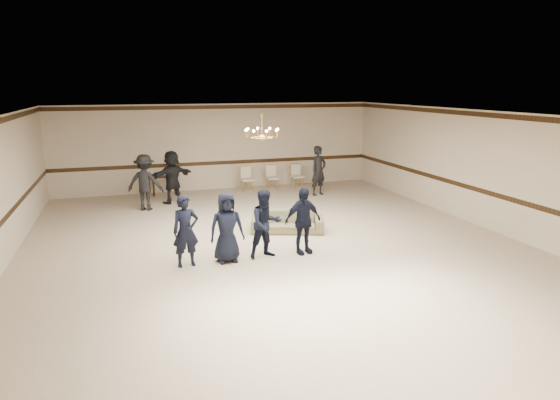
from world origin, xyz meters
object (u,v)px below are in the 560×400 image
at_px(chandelier, 262,125).
at_px(banquet_chair_right, 297,176).
at_px(boy_d, 303,221).
at_px(banquet_chair_left, 247,179).
at_px(boy_b, 227,227).
at_px(adult_right, 319,171).
at_px(boy_a, 186,231).
at_px(boy_c, 266,224).
at_px(console_table, 164,186).
at_px(adult_left, 145,182).
at_px(settee, 288,221).
at_px(adult_mid, 172,177).
at_px(banquet_chair_mid, 273,178).

distance_m(chandelier, banquet_chair_right, 6.47).
relative_size(chandelier, boy_d, 0.60).
relative_size(boy_d, banquet_chair_right, 1.76).
xyz_separation_m(chandelier, banquet_chair_left, (0.88, 5.26, -2.43)).
bearing_deg(boy_b, adult_right, 49.49).
distance_m(boy_a, banquet_chair_right, 8.75).
bearing_deg(banquet_chair_right, boy_c, -116.97).
xyz_separation_m(boy_c, banquet_chair_right, (3.33, 7.09, -0.34)).
bearing_deg(banquet_chair_left, console_table, 173.99).
bearing_deg(adult_left, chandelier, 150.93).
relative_size(settee, banquet_chair_right, 2.16).
bearing_deg(boy_a, settee, 23.59).
bearing_deg(banquet_chair_right, adult_left, -164.75).
relative_size(adult_mid, banquet_chair_mid, 1.98).
relative_size(boy_d, banquet_chair_mid, 1.76).
height_order(chandelier, adult_right, chandelier).
height_order(boy_c, settee, boy_c).
bearing_deg(boy_b, console_table, 94.21).
xyz_separation_m(adult_left, adult_right, (6.00, 0.30, 0.00)).
bearing_deg(banquet_chair_mid, adult_mid, -161.49).
distance_m(boy_c, console_table, 7.49).
distance_m(boy_d, banquet_chair_right, 7.50).
distance_m(banquet_chair_mid, banquet_chair_right, 1.00).
height_order(chandelier, adult_left, chandelier).
distance_m(boy_c, adult_mid, 6.21).
xyz_separation_m(adult_right, console_table, (-5.28, 1.66, -0.53)).
xyz_separation_m(boy_a, banquet_chair_right, (5.13, 7.09, -0.34)).
bearing_deg(settee, console_table, 136.14).
relative_size(boy_c, adult_mid, 0.89).
height_order(adult_mid, banquet_chair_left, adult_mid).
xyz_separation_m(adult_mid, adult_right, (5.10, -0.40, 0.00)).
xyz_separation_m(chandelier, console_table, (-2.12, 5.46, -2.52)).
height_order(adult_left, adult_mid, same).
relative_size(chandelier, adult_mid, 0.53).
distance_m(boy_c, banquet_chair_mid, 7.47).
xyz_separation_m(settee, banquet_chair_left, (0.22, 5.36, 0.17)).
xyz_separation_m(boy_a, console_table, (0.13, 7.29, -0.43)).
bearing_deg(console_table, adult_mid, -78.09).
bearing_deg(banquet_chair_mid, adult_left, -156.54).
distance_m(boy_a, settee, 3.42).
bearing_deg(adult_right, boy_b, -150.11).
height_order(boy_b, banquet_chair_right, boy_b).
bearing_deg(console_table, boy_c, -73.10).
bearing_deg(settee, banquet_chair_left, 107.23).
xyz_separation_m(adult_left, adult_mid, (0.90, 0.70, 0.00)).
relative_size(chandelier, banquet_chair_right, 1.05).
distance_m(boy_a, boy_c, 1.80).
bearing_deg(settee, boy_d, -77.40).
distance_m(chandelier, banquet_chair_left, 5.86).
distance_m(boy_d, banquet_chair_left, 7.11).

